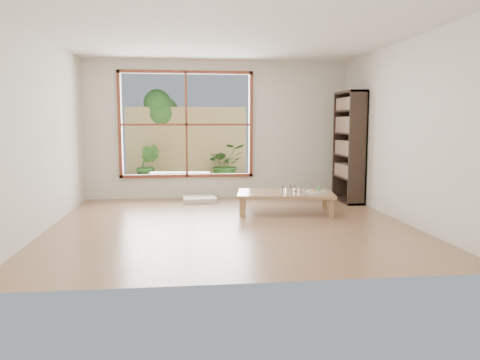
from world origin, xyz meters
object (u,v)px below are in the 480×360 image
Objects in this scene: low_table at (285,195)px; bookshelf at (349,147)px; garden_bench at (180,175)px; food_tray at (316,191)px.

low_table is 0.81× the size of bookshelf.
garden_bench is (-3.07, 1.47, -0.64)m from bookshelf.
bookshelf is 3.46m from garden_bench.
food_tray is at bearing -131.80° from bookshelf.
food_tray is (0.49, -0.06, 0.06)m from low_table.
low_table is 4.77× the size of food_tray.
food_tray is at bearing 2.01° from low_table.
low_table is 1.28× the size of garden_bench.
bookshelf is at bearing 29.19° from food_tray.
food_tray is 0.27× the size of garden_bench.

